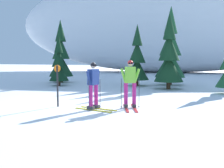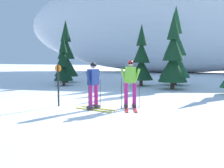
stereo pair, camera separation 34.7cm
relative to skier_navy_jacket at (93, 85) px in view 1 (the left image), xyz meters
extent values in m
plane|color=white|center=(-0.48, 0.91, -0.94)|extent=(120.00, 120.00, 0.00)
cube|color=gold|center=(0.13, 0.15, -0.93)|extent=(1.59, 0.49, 0.03)
cube|color=gold|center=(0.05, -0.19, -0.93)|extent=(1.59, 0.49, 0.03)
cube|color=#38383D|center=(0.04, 0.17, -0.85)|extent=(0.31, 0.20, 0.12)
cube|color=#38383D|center=(-0.05, -0.17, -0.85)|extent=(0.31, 0.20, 0.12)
cylinder|color=#B7237A|center=(0.04, 0.17, -0.40)|extent=(0.15, 0.15, 0.79)
cylinder|color=#B7237A|center=(-0.05, -0.17, -0.40)|extent=(0.15, 0.15, 0.79)
cube|color=navy|center=(-0.01, 0.00, 0.29)|extent=(0.34, 0.49, 0.58)
cylinder|color=navy|center=(0.06, 0.26, 0.23)|extent=(0.16, 0.29, 0.58)
cylinder|color=navy|center=(-0.07, -0.26, 0.23)|extent=(0.16, 0.29, 0.58)
sphere|color=beige|center=(-0.01, 0.00, 0.70)|extent=(0.19, 0.19, 0.19)
sphere|color=black|center=(-0.01, 0.00, 0.73)|extent=(0.21, 0.21, 0.21)
cube|color=black|center=(0.07, -0.02, 0.71)|extent=(0.07, 0.15, 0.07)
cylinder|color=#2D2D33|center=(0.14, 0.34, -0.38)|extent=(0.02, 0.02, 1.12)
cylinder|color=#2D2D33|center=(0.14, 0.34, -0.88)|extent=(0.07, 0.07, 0.01)
cylinder|color=#2D2D33|center=(-0.04, -0.36, -0.38)|extent=(0.02, 0.02, 1.12)
cylinder|color=#2D2D33|center=(-0.04, -0.36, -0.88)|extent=(0.07, 0.07, 0.01)
cube|color=red|center=(1.43, 0.65, -0.93)|extent=(0.63, 1.62, 0.03)
cube|color=red|center=(1.12, 0.55, -0.93)|extent=(0.63, 1.62, 0.03)
cube|color=#38383D|center=(1.40, 0.75, -0.85)|extent=(0.22, 0.31, 0.12)
cube|color=#38383D|center=(1.09, 0.65, -0.85)|extent=(0.22, 0.31, 0.12)
cylinder|color=#B7237A|center=(1.40, 0.75, -0.38)|extent=(0.15, 0.15, 0.83)
cylinder|color=#B7237A|center=(1.09, 0.65, -0.38)|extent=(0.15, 0.15, 0.83)
cube|color=#75C638|center=(1.24, 0.70, 0.34)|extent=(0.46, 0.36, 0.61)
cylinder|color=#75C638|center=(1.48, 0.78, 0.30)|extent=(0.29, 0.18, 0.58)
cylinder|color=#75C638|center=(1.00, 0.62, 0.30)|extent=(0.29, 0.18, 0.58)
sphere|color=beige|center=(1.24, 0.70, 0.78)|extent=(0.19, 0.19, 0.19)
sphere|color=red|center=(1.24, 0.70, 0.81)|extent=(0.21, 0.21, 0.21)
cube|color=black|center=(1.27, 0.62, 0.79)|extent=(0.15, 0.08, 0.07)
cylinder|color=#2D2D33|center=(1.59, 0.75, -0.36)|extent=(0.02, 0.02, 1.16)
cylinder|color=#2D2D33|center=(1.59, 0.75, -0.88)|extent=(0.07, 0.07, 0.01)
cylinder|color=#2D2D33|center=(0.94, 0.53, -0.36)|extent=(0.02, 0.02, 1.16)
cylinder|color=#2D2D33|center=(0.94, 0.53, -0.88)|extent=(0.07, 0.07, 0.01)
cylinder|color=#47301E|center=(-6.45, 9.62, -0.61)|extent=(0.27, 0.27, 0.67)
cone|color=#14381E|center=(-6.45, 9.62, 0.41)|extent=(1.91, 1.91, 1.71)
cone|color=#14381E|center=(-6.45, 9.62, 1.78)|extent=(1.38, 1.38, 1.71)
cone|color=#14381E|center=(-6.45, 9.62, 3.15)|extent=(0.84, 0.84, 1.71)
cylinder|color=#47301E|center=(-5.39, 7.29, -0.70)|extent=(0.19, 0.19, 0.48)
cone|color=black|center=(-5.39, 7.29, 0.02)|extent=(1.37, 1.37, 1.22)
cone|color=black|center=(-5.39, 7.29, 1.00)|extent=(0.98, 0.98, 1.22)
cone|color=black|center=(-5.39, 7.29, 1.98)|extent=(0.60, 0.60, 1.22)
cylinder|color=#47301E|center=(-0.15, 8.85, -0.65)|extent=(0.23, 0.23, 0.58)
cone|color=#14381E|center=(-0.15, 8.85, 0.23)|extent=(1.65, 1.65, 1.48)
cone|color=#14381E|center=(-0.15, 8.85, 1.41)|extent=(1.19, 1.19, 1.48)
cone|color=#14381E|center=(-0.15, 8.85, 2.59)|extent=(0.73, 0.73, 1.48)
cylinder|color=#47301E|center=(2.01, 10.18, -0.56)|extent=(0.30, 0.30, 0.76)
cone|color=#1E512D|center=(2.01, 10.18, 0.60)|extent=(2.18, 2.18, 1.95)
cone|color=#1E512D|center=(2.01, 10.18, 2.16)|extent=(1.57, 1.57, 1.95)
cone|color=#1E512D|center=(2.01, 10.18, 3.72)|extent=(0.96, 0.96, 1.95)
cylinder|color=#47301E|center=(2.14, 7.52, -0.63)|extent=(0.25, 0.25, 0.64)
cone|color=#14381E|center=(2.14, 7.52, 0.34)|extent=(1.82, 1.82, 1.63)
cone|color=#14381E|center=(2.14, 7.52, 1.65)|extent=(1.31, 1.31, 1.63)
cone|color=#14381E|center=(2.14, 7.52, 2.95)|extent=(0.80, 0.80, 1.63)
ellipsoid|color=white|center=(0.02, 27.22, 5.93)|extent=(43.03, 14.10, 13.75)
cylinder|color=black|center=(-1.57, 0.12, -0.12)|extent=(0.07, 0.07, 1.65)
cylinder|color=orange|center=(-1.57, 0.12, 0.58)|extent=(0.28, 0.02, 0.28)
camera|label=1|loc=(3.49, -9.07, 0.98)|focal=41.79mm
camera|label=2|loc=(3.82, -8.96, 0.98)|focal=41.79mm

